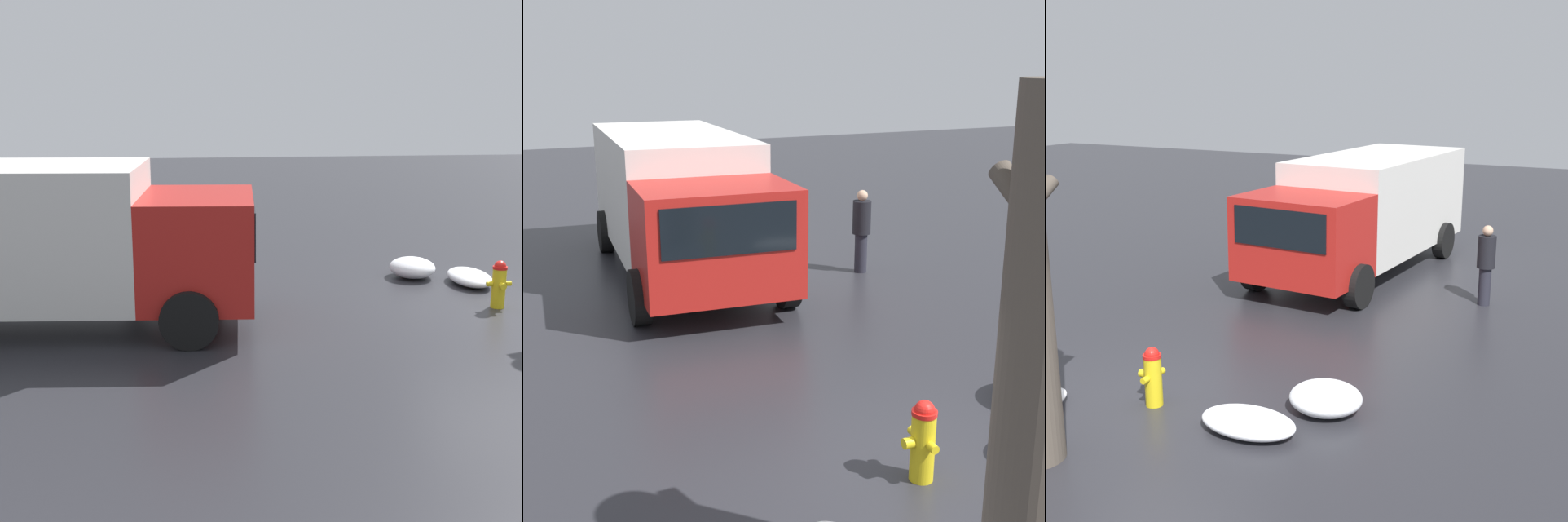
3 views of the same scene
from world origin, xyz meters
TOP-DOWN VIEW (x-y plane):
  - ground_plane at (0.00, 0.00)m, footprint 60.00×60.00m
  - fire_hydrant at (0.00, 0.00)m, footprint 0.45×0.35m
  - delivery_truck at (8.12, 0.07)m, footprint 7.24×3.19m
  - pedestrian at (6.63, -3.14)m, footprint 0.36×0.36m
  - snow_pile_curbside at (-0.13, -1.60)m, footprint 0.79×1.34m
  - snow_pile_by_tree at (0.85, -2.26)m, footprint 0.93×1.03m

SIDE VIEW (x-z plane):
  - ground_plane at x=0.00m, z-range 0.00..0.00m
  - snow_pile_curbside at x=-0.13m, z-range 0.00..0.29m
  - snow_pile_by_tree at x=0.85m, z-range 0.00..0.42m
  - fire_hydrant at x=0.00m, z-range 0.01..0.88m
  - pedestrian at x=6.63m, z-range 0.07..1.71m
  - delivery_truck at x=8.12m, z-range 0.15..2.81m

